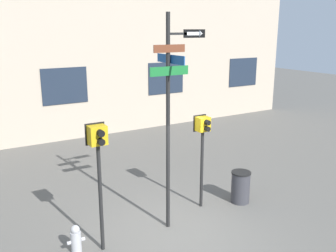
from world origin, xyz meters
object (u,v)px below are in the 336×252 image
(street_sign_pole, at_px, (171,106))
(trash_bin, at_px, (240,187))
(pedestrian_signal_right, at_px, (203,136))
(fire_hydrant, at_px, (76,239))
(pedestrian_signal_left, at_px, (98,152))

(street_sign_pole, xyz_separation_m, trash_bin, (2.28, 0.12, -2.50))
(pedestrian_signal_right, height_order, fire_hydrant, pedestrian_signal_right)
(pedestrian_signal_left, height_order, pedestrian_signal_right, pedestrian_signal_left)
(street_sign_pole, relative_size, pedestrian_signal_right, 2.00)
(pedestrian_signal_right, bearing_deg, pedestrian_signal_left, -169.34)
(street_sign_pole, bearing_deg, fire_hydrant, 177.73)
(street_sign_pole, xyz_separation_m, pedestrian_signal_right, (1.22, 0.46, -1.00))
(trash_bin, bearing_deg, fire_hydrant, -179.63)
(pedestrian_signal_left, relative_size, trash_bin, 3.18)
(pedestrian_signal_right, xyz_separation_m, trash_bin, (1.06, -0.34, -1.50))
(trash_bin, bearing_deg, pedestrian_signal_right, 162.26)
(trash_bin, bearing_deg, street_sign_pole, -176.99)
(fire_hydrant, bearing_deg, pedestrian_signal_right, 6.00)
(pedestrian_signal_left, xyz_separation_m, fire_hydrant, (-0.52, 0.19, -1.89))
(pedestrian_signal_left, bearing_deg, trash_bin, 3.16)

